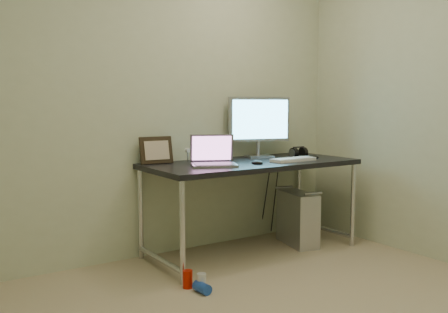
% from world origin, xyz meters
% --- Properties ---
extents(wall_back, '(3.50, 0.02, 2.50)m').
position_xyz_m(wall_back, '(0.00, 1.75, 1.25)').
color(wall_back, beige).
rests_on(wall_back, ground).
extents(desk, '(1.74, 0.76, 0.75)m').
position_xyz_m(desk, '(0.67, 1.37, 0.68)').
color(desk, black).
rests_on(desk, ground).
extents(tower_computer, '(0.29, 0.47, 0.49)m').
position_xyz_m(tower_computer, '(1.14, 1.32, 0.23)').
color(tower_computer, '#BBBBC0').
rests_on(tower_computer, ground).
extents(cable_a, '(0.01, 0.16, 0.69)m').
position_xyz_m(cable_a, '(1.09, 1.70, 0.40)').
color(cable_a, black).
rests_on(cable_a, ground).
extents(cable_b, '(0.02, 0.11, 0.71)m').
position_xyz_m(cable_b, '(1.18, 1.68, 0.38)').
color(cable_b, black).
rests_on(cable_b, ground).
extents(can_red, '(0.08, 0.08, 0.12)m').
position_xyz_m(can_red, '(-0.17, 0.95, 0.06)').
color(can_red, '#BE1503').
rests_on(can_red, ground).
extents(can_white, '(0.06, 0.06, 0.11)m').
position_xyz_m(can_white, '(-0.12, 0.86, 0.06)').
color(can_white, silver).
rests_on(can_white, ground).
extents(can_blue, '(0.08, 0.13, 0.07)m').
position_xyz_m(can_blue, '(-0.14, 0.82, 0.03)').
color(can_blue, '#1D47B0').
rests_on(can_blue, ground).
extents(laptop, '(0.42, 0.39, 0.23)m').
position_xyz_m(laptop, '(0.27, 1.32, 0.80)').
color(laptop, '#A2A2A8').
rests_on(laptop, desk).
extents(monitor, '(0.55, 0.22, 0.52)m').
position_xyz_m(monitor, '(0.92, 1.60, 1.06)').
color(monitor, '#A2A2A8').
rests_on(monitor, desk).
extents(keyboard, '(0.41, 0.15, 0.02)m').
position_xyz_m(keyboard, '(0.97, 1.21, 0.76)').
color(keyboard, white).
rests_on(keyboard, desk).
extents(mouse_right, '(0.09, 0.13, 0.04)m').
position_xyz_m(mouse_right, '(1.25, 1.26, 0.77)').
color(mouse_right, black).
rests_on(mouse_right, desk).
extents(mouse_left, '(0.09, 0.12, 0.03)m').
position_xyz_m(mouse_left, '(0.60, 1.21, 0.77)').
color(mouse_left, black).
rests_on(mouse_left, desk).
extents(headphones, '(0.15, 0.09, 0.10)m').
position_xyz_m(headphones, '(1.30, 1.51, 0.78)').
color(headphones, black).
rests_on(headphones, desk).
extents(picture_frame, '(0.27, 0.09, 0.21)m').
position_xyz_m(picture_frame, '(-0.04, 1.66, 0.86)').
color(picture_frame, black).
rests_on(picture_frame, desk).
extents(webcam, '(0.04, 0.04, 0.11)m').
position_xyz_m(webcam, '(0.23, 1.65, 0.83)').
color(webcam, silver).
rests_on(webcam, desk).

